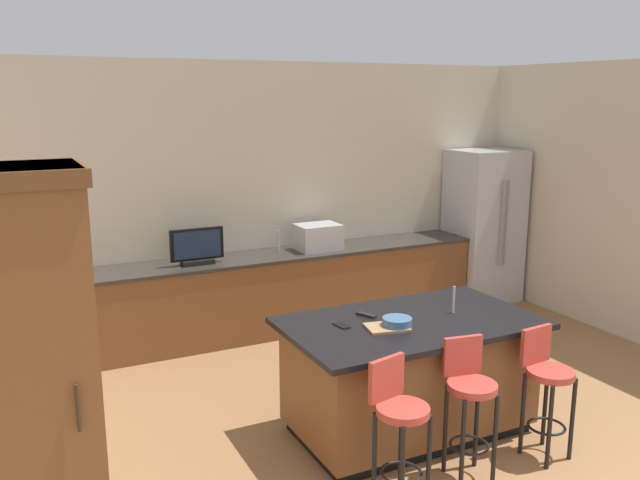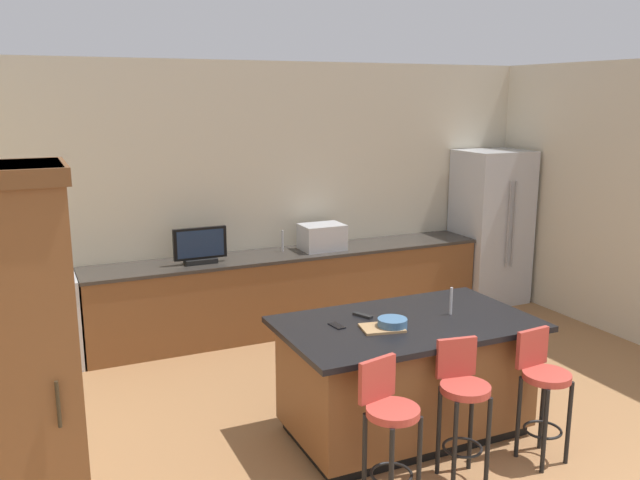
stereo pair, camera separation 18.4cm
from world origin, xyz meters
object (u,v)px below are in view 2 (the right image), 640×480
at_px(cabinet_tower, 18,402).
at_px(tv_monitor, 200,247).
at_px(bar_stool_left, 389,422).
at_px(cell_phone, 337,326).
at_px(bar_stool_right, 542,385).
at_px(fruit_bowl, 392,323).
at_px(cutting_board, 382,328).
at_px(bar_stool_center, 462,399).
at_px(refrigerator, 491,227).
at_px(kitchen_island, 405,376).
at_px(range_oven, 39,323).
at_px(tv_remote, 363,315).
at_px(microwave, 322,237).

height_order(cabinet_tower, tv_monitor, cabinet_tower).
xyz_separation_m(bar_stool_left, cell_phone, (0.08, 0.92, 0.33)).
relative_size(bar_stool_left, bar_stool_right, 1.03).
relative_size(tv_monitor, cell_phone, 3.72).
distance_m(fruit_bowl, cutting_board, 0.09).
relative_size(bar_stool_left, bar_stool_center, 1.00).
height_order(bar_stool_left, cell_phone, bar_stool_left).
xyz_separation_m(refrigerator, bar_stool_center, (-2.80, -3.23, -0.37)).
height_order(refrigerator, cell_phone, refrigerator).
height_order(tv_monitor, cell_phone, tv_monitor).
relative_size(kitchen_island, cell_phone, 12.99).
bearing_deg(cutting_board, range_oven, 131.07).
height_order(cell_phone, tv_remote, tv_remote).
distance_m(bar_stool_left, cutting_board, 0.88).
height_order(kitchen_island, refrigerator, refrigerator).
bearing_deg(bar_stool_left, tv_monitor, 82.66).
bearing_deg(tv_remote, range_oven, 110.41).
height_order(kitchen_island, tv_remote, tv_remote).
distance_m(bar_stool_left, tv_remote, 1.15).
relative_size(range_oven, bar_stool_center, 0.92).
distance_m(range_oven, cutting_board, 3.52).
bearing_deg(microwave, range_oven, -179.98).
bearing_deg(cabinet_tower, bar_stool_center, 3.59).
xyz_separation_m(cabinet_tower, bar_stool_left, (2.09, 0.09, -0.61)).
xyz_separation_m(microwave, fruit_bowl, (-0.65, -2.65, -0.08)).
relative_size(refrigerator, tv_remote, 11.40).
xyz_separation_m(tv_monitor, cell_phone, (0.42, -2.39, -0.14)).
relative_size(microwave, tv_monitor, 0.86).
relative_size(cabinet_tower, cutting_board, 7.58).
height_order(range_oven, bar_stool_left, bar_stool_left).
bearing_deg(refrigerator, bar_stool_center, -130.91).
relative_size(microwave, fruit_bowl, 2.17).
height_order(bar_stool_left, fruit_bowl, fruit_bowl).
relative_size(bar_stool_center, cutting_board, 3.23).
bearing_deg(cutting_board, cell_phone, 144.85).
height_order(kitchen_island, bar_stool_left, bar_stool_left).
xyz_separation_m(range_oven, bar_stool_left, (1.93, -3.36, 0.14)).
xyz_separation_m(cell_phone, cutting_board, (0.28, -0.20, 0.01)).
height_order(microwave, cutting_board, microwave).
xyz_separation_m(microwave, bar_stool_center, (-0.46, -3.28, -0.44)).
bearing_deg(tv_monitor, cutting_board, -74.91).
relative_size(microwave, cutting_board, 1.57).
xyz_separation_m(bar_stool_right, cutting_board, (-0.95, 0.67, 0.35)).
xyz_separation_m(bar_stool_left, tv_remote, (0.36, 1.04, 0.34)).
bearing_deg(refrigerator, tv_monitor, 179.98).
bearing_deg(microwave, bar_stool_center, -97.97).
relative_size(refrigerator, bar_stool_right, 2.01).
height_order(range_oven, cell_phone, cell_phone).
relative_size(kitchen_island, cabinet_tower, 0.84).
distance_m(bar_stool_right, cell_phone, 1.54).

